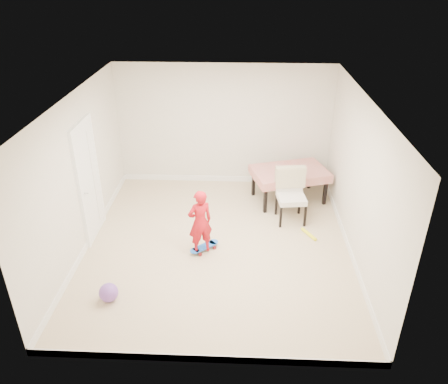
{
  "coord_description": "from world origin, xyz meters",
  "views": [
    {
      "loc": [
        0.39,
        -6.24,
        4.41
      ],
      "look_at": [
        0.1,
        0.2,
        0.95
      ],
      "focal_mm": 35.0,
      "sensor_mm": 36.0,
      "label": 1
    }
  ],
  "objects_px": {
    "child": "(200,224)",
    "balloon": "(109,292)",
    "dining_table": "(289,185)",
    "skateboard": "(204,248)",
    "dining_chair": "(291,196)"
  },
  "relations": [
    {
      "from": "balloon",
      "to": "child",
      "type": "bearing_deg",
      "value": 44.94
    },
    {
      "from": "skateboard",
      "to": "balloon",
      "type": "height_order",
      "value": "balloon"
    },
    {
      "from": "dining_chair",
      "to": "balloon",
      "type": "distance_m",
      "value": 3.68
    },
    {
      "from": "dining_table",
      "to": "skateboard",
      "type": "relative_size",
      "value": 2.58
    },
    {
      "from": "balloon",
      "to": "dining_chair",
      "type": "bearing_deg",
      "value": 39.62
    },
    {
      "from": "dining_table",
      "to": "dining_chair",
      "type": "distance_m",
      "value": 0.83
    },
    {
      "from": "dining_table",
      "to": "dining_chair",
      "type": "xyz_separation_m",
      "value": [
        -0.03,
        -0.81,
        0.17
      ]
    },
    {
      "from": "skateboard",
      "to": "balloon",
      "type": "bearing_deg",
      "value": -176.75
    },
    {
      "from": "dining_table",
      "to": "skateboard",
      "type": "xyz_separation_m",
      "value": [
        -1.58,
        -1.86,
        -0.3
      ]
    },
    {
      "from": "skateboard",
      "to": "child",
      "type": "height_order",
      "value": "child"
    },
    {
      "from": "dining_chair",
      "to": "balloon",
      "type": "relative_size",
      "value": 3.66
    },
    {
      "from": "child",
      "to": "balloon",
      "type": "relative_size",
      "value": 4.09
    },
    {
      "from": "dining_chair",
      "to": "child",
      "type": "bearing_deg",
      "value": -152.03
    },
    {
      "from": "dining_table",
      "to": "balloon",
      "type": "bearing_deg",
      "value": -149.47
    },
    {
      "from": "dining_chair",
      "to": "skateboard",
      "type": "height_order",
      "value": "dining_chair"
    }
  ]
}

